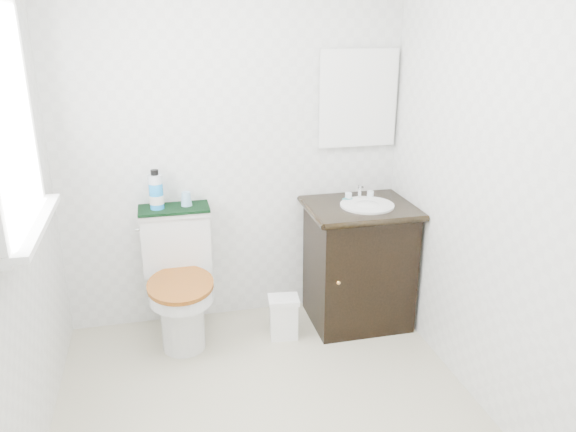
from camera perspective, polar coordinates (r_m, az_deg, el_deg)
name	(u,v)px	position (r m, az deg, el deg)	size (l,w,h in m)	color
floor	(274,424)	(3.03, -1.46, -20.40)	(2.40, 2.40, 0.00)	beige
wall_back	(233,142)	(3.58, -5.64, 7.47)	(2.40, 2.40, 0.00)	silver
wall_front	(374,350)	(1.39, 8.69, -13.29)	(2.40, 2.40, 0.00)	silver
wall_right	(497,183)	(2.86, 20.45, 3.17)	(2.40, 2.40, 0.00)	silver
window	(5,119)	(2.63, -26.82, 8.79)	(0.02, 0.70, 0.90)	white
mirror	(358,99)	(3.71, 7.11, 11.75)	(0.50, 0.02, 0.60)	silver
toilet	(180,285)	(3.61, -10.94, -6.90)	(0.44, 0.63, 0.82)	silver
vanity	(359,261)	(3.73, 7.19, -4.54)	(0.66, 0.56, 0.92)	black
trash_bin	(284,317)	(3.63, -0.45, -10.19)	(0.21, 0.17, 0.28)	white
towel	(174,209)	(3.55, -11.52, 0.75)	(0.43, 0.22, 0.02)	black
mouthwash_bottle	(156,191)	(3.51, -13.26, 2.49)	(0.09, 0.09, 0.25)	#1984D9
cup	(186,199)	(3.55, -10.30, 1.72)	(0.07, 0.07, 0.09)	#7FB0D0
soap_bar	(348,199)	(3.66, 6.08, 1.75)	(0.08, 0.05, 0.02)	#176B71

